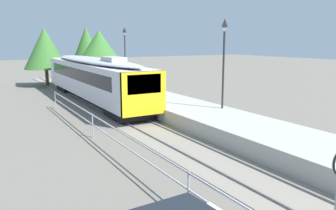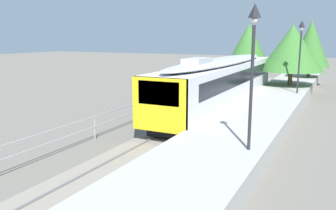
{
  "view_description": "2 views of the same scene",
  "coord_description": "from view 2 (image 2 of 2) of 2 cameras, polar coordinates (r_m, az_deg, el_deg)",
  "views": [
    {
      "loc": [
        -8.42,
        4.34,
        4.94
      ],
      "look_at": [
        0.4,
        19.58,
        1.6
      ],
      "focal_mm": 36.1,
      "sensor_mm": 36.0,
      "label": 1
    },
    {
      "loc": [
        7.54,
        7.42,
        5.1
      ],
      "look_at": [
        0.0,
        22.58,
        1.8
      ],
      "focal_mm": 37.65,
      "sensor_mm": 36.0,
      "label": 2
    }
  ],
  "objects": [
    {
      "name": "track_rails",
      "position": [
        17.18,
        -0.87,
        -6.12
      ],
      "size": [
        3.2,
        60.0,
        0.14
      ],
      "color": "gray",
      "rests_on": "ground"
    },
    {
      "name": "platform_lamp_mid_platform",
      "position": [
        13.12,
        13.61,
        8.64
      ],
      "size": [
        0.34,
        0.34,
        5.35
      ],
      "color": "#232328",
      "rests_on": "station_platform"
    },
    {
      "name": "tree_behind_carpark",
      "position": [
        32.37,
        19.46,
        8.7
      ],
      "size": [
        5.35,
        5.35,
        6.11
      ],
      "color": "brown",
      "rests_on": "ground"
    },
    {
      "name": "station_platform",
      "position": [
        15.9,
        9.66,
        -6.15
      ],
      "size": [
        3.9,
        60.0,
        0.9
      ],
      "primitive_type": "cube",
      "color": "#A8A59E",
      "rests_on": "ground"
    },
    {
      "name": "tree_behind_station_far",
      "position": [
        39.65,
        22.09,
        9.16
      ],
      "size": [
        3.96,
        3.96,
        6.76
      ],
      "color": "brown",
      "rests_on": "ground"
    },
    {
      "name": "commuter_train",
      "position": [
        24.91,
        8.66,
        4.09
      ],
      "size": [
        2.82,
        19.02,
        3.74
      ],
      "color": "silver",
      "rests_on": "track_rails"
    },
    {
      "name": "tree_distant_left",
      "position": [
        37.26,
        12.88,
        9.32
      ],
      "size": [
        4.65,
        4.65,
        6.43
      ],
      "color": "brown",
      "rests_on": "ground"
    },
    {
      "name": "ground_plane",
      "position": [
        18.7,
        -9.09,
        -4.94
      ],
      "size": [
        160.0,
        160.0,
        0.0
      ],
      "primitive_type": "plane",
      "color": "#6B665B"
    },
    {
      "name": "platform_lamp_far_end",
      "position": [
        27.94,
        20.68,
        9.36
      ],
      "size": [
        0.34,
        0.34,
        5.35
      ],
      "color": "#232328",
      "rests_on": "station_platform"
    }
  ]
}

